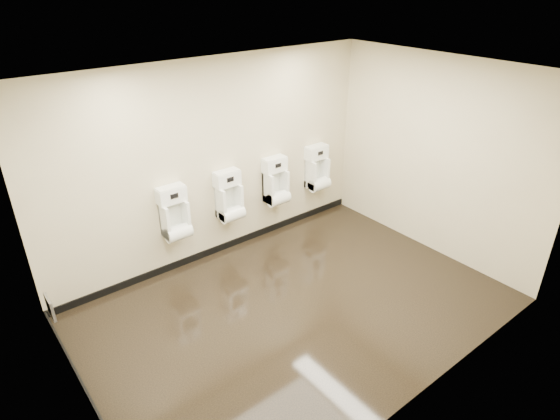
{
  "coord_description": "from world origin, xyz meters",
  "views": [
    {
      "loc": [
        -3.01,
        -3.47,
        3.73
      ],
      "look_at": [
        0.16,
        0.55,
        1.1
      ],
      "focal_mm": 30.0,
      "sensor_mm": 36.0,
      "label": 1
    }
  ],
  "objects_px": {
    "access_panel": "(50,307)",
    "urinal_2": "(276,185)",
    "urinal_0": "(175,217)",
    "urinal_3": "(317,171)",
    "urinal_1": "(229,200)"
  },
  "relations": [
    {
      "from": "urinal_0",
      "to": "urinal_2",
      "type": "height_order",
      "value": "same"
    },
    {
      "from": "access_panel",
      "to": "urinal_3",
      "type": "xyz_separation_m",
      "value": [
        4.26,
        0.42,
        0.35
      ]
    },
    {
      "from": "access_panel",
      "to": "urinal_1",
      "type": "relative_size",
      "value": 0.35
    },
    {
      "from": "access_panel",
      "to": "urinal_2",
      "type": "relative_size",
      "value": 0.35
    },
    {
      "from": "urinal_1",
      "to": "urinal_2",
      "type": "distance_m",
      "value": 0.84
    },
    {
      "from": "urinal_0",
      "to": "urinal_1",
      "type": "xyz_separation_m",
      "value": [
        0.85,
        0.0,
        0.0
      ]
    },
    {
      "from": "access_panel",
      "to": "urinal_2",
      "type": "distance_m",
      "value": 3.46
    },
    {
      "from": "urinal_0",
      "to": "urinal_1",
      "type": "height_order",
      "value": "same"
    },
    {
      "from": "urinal_1",
      "to": "urinal_3",
      "type": "xyz_separation_m",
      "value": [
        1.68,
        0.0,
        0.0
      ]
    },
    {
      "from": "urinal_1",
      "to": "urinal_3",
      "type": "distance_m",
      "value": 1.68
    },
    {
      "from": "urinal_0",
      "to": "urinal_1",
      "type": "relative_size",
      "value": 1.0
    },
    {
      "from": "access_panel",
      "to": "urinal_0",
      "type": "xyz_separation_m",
      "value": [
        1.74,
        0.42,
        0.35
      ]
    },
    {
      "from": "access_panel",
      "to": "urinal_2",
      "type": "height_order",
      "value": "urinal_2"
    },
    {
      "from": "access_panel",
      "to": "urinal_1",
      "type": "bearing_deg",
      "value": 9.29
    },
    {
      "from": "urinal_1",
      "to": "urinal_2",
      "type": "height_order",
      "value": "same"
    }
  ]
}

